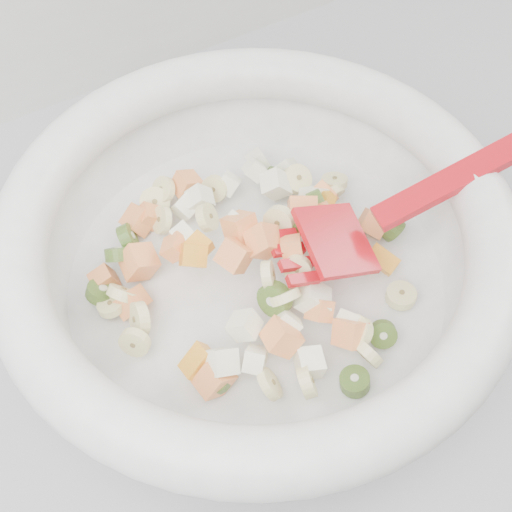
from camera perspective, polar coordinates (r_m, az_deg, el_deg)
counter at (r=0.98m, az=-6.56°, el=-17.99°), size 2.00×0.60×0.90m
mixing_bowl at (r=0.52m, az=0.04°, el=0.90°), size 0.50×0.41×0.15m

